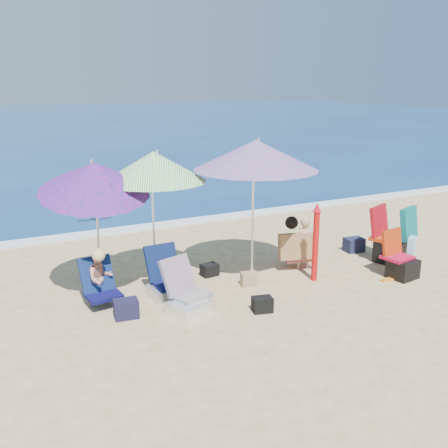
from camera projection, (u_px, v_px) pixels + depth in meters
name	position (u px, v px, depth m)	size (l,w,h in m)	color
ground	(271.00, 305.00, 7.87)	(120.00, 120.00, 0.00)	#D8BC84
sea	(9.00, 122.00, 46.53)	(120.00, 80.00, 0.12)	navy
foam	(158.00, 225.00, 12.24)	(120.00, 0.50, 0.04)	white
umbrella_turquoise	(256.00, 155.00, 8.55)	(2.38, 2.38, 2.45)	white
umbrella_striped	(154.00, 167.00, 8.28)	(2.25, 2.25, 2.30)	white
umbrella_blue	(94.00, 178.00, 7.78)	(1.86, 1.92, 2.35)	white
furled_umbrella	(316.00, 238.00, 8.69)	(0.16, 0.16, 1.38)	red
chair_navy	(167.00, 283.00, 8.23)	(0.65, 0.73, 0.77)	#0C1247
chair_rainbow	(186.00, 297.00, 7.68)	(0.77, 0.89, 0.76)	#D4754B
camp_chair_left	(401.00, 264.00, 8.95)	(0.57, 0.59, 0.83)	#B20C30
camp_chair_right	(393.00, 242.00, 9.70)	(0.81, 1.12, 1.11)	#B7340D
person_center	(300.00, 244.00, 9.32)	(0.79, 0.64, 0.99)	tan
person_left	(100.00, 278.00, 7.83)	(0.57, 0.65, 0.93)	tan
bag_navy_a	(126.00, 309.00, 7.43)	(0.38, 0.30, 0.27)	#171632
bag_black_a	(209.00, 270.00, 9.07)	(0.32, 0.25, 0.22)	black
bag_tan	(249.00, 279.00, 8.61)	(0.32, 0.26, 0.23)	#9D7C59
bag_navy_b	(354.00, 245.00, 10.38)	(0.40, 0.32, 0.28)	#181C35
bag_black_b	(262.00, 304.00, 7.63)	(0.34, 0.27, 0.23)	black
orange_item	(387.00, 280.00, 8.85)	(0.23, 0.11, 0.03)	orange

